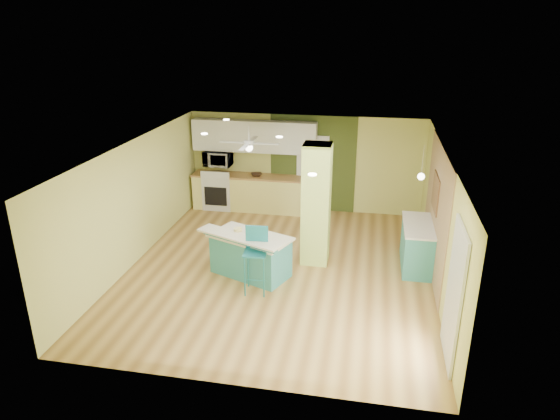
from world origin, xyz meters
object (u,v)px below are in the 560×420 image
object	(u,v)px
peninsula	(250,254)
fruit_bowl	(256,175)
bar_stool	(256,249)
side_counter	(417,245)
canister	(238,233)

from	to	relation	value
peninsula	fruit_bowl	distance (m)	3.62
peninsula	bar_stool	bearing A→B (deg)	-42.84
side_counter	fruit_bowl	size ratio (longest dim) A/B	4.83
peninsula	canister	size ratio (longest dim) A/B	10.56
bar_stool	fruit_bowl	distance (m)	4.18
fruit_bowl	side_counter	bearing A→B (deg)	-32.82
side_counter	canister	distance (m)	3.62
side_counter	peninsula	bearing A→B (deg)	-163.02
peninsula	canister	world-z (taller)	canister
bar_stool	side_counter	size ratio (longest dim) A/B	0.87
bar_stool	fruit_bowl	bearing A→B (deg)	99.20
bar_stool	canister	bearing A→B (deg)	129.67
peninsula	bar_stool	xyz separation A→B (m)	(0.26, -0.56, 0.40)
side_counter	fruit_bowl	distance (m)	4.69
bar_stool	fruit_bowl	world-z (taller)	bar_stool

